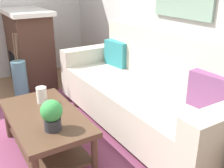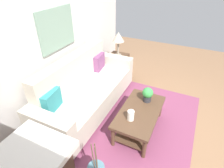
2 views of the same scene
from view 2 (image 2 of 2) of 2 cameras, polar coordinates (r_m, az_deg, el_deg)
ground_plane at (r=3.26m, az=13.86°, el=-15.70°), size 8.88×8.88×0.00m
wall_back at (r=3.27m, az=-18.45°, el=12.60°), size 4.88×0.10×2.70m
area_rug at (r=3.33m, az=5.35°, el=-13.17°), size 2.85×2.11×0.01m
couch at (r=3.45m, az=-8.00°, el=-2.17°), size 2.33×0.84×1.08m
throw_pillow_teal at (r=2.93m, az=-18.22°, el=-4.98°), size 0.37×0.17×0.32m
throw_pillow_plum at (r=3.91m, az=-4.03°, el=6.87°), size 0.37×0.16×0.32m
coffee_table at (r=3.10m, az=8.51°, el=-9.76°), size 1.10×0.60×0.43m
tabletop_vase at (r=2.80m, az=5.86°, el=-9.69°), size 0.10×0.10×0.16m
potted_plant_tabletop at (r=3.16m, az=11.01°, el=-3.12°), size 0.18×0.18×0.26m
side_table at (r=4.63m, az=1.81°, el=5.79°), size 0.44×0.44×0.56m
table_lamp at (r=4.35m, az=1.98°, el=14.17°), size 0.28×0.28×0.57m
floor_vase_branch_a at (r=2.01m, az=-5.00°, el=-21.21°), size 0.01×0.03×0.36m
floor_vase_branch_b at (r=2.00m, az=-5.92°, el=-21.64°), size 0.03×0.05×0.36m
floor_vase_branch_c at (r=1.99m, az=-4.99°, el=-22.02°), size 0.02×0.02×0.36m
framed_painting at (r=3.24m, az=-16.76°, el=16.03°), size 0.81×0.03×0.66m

